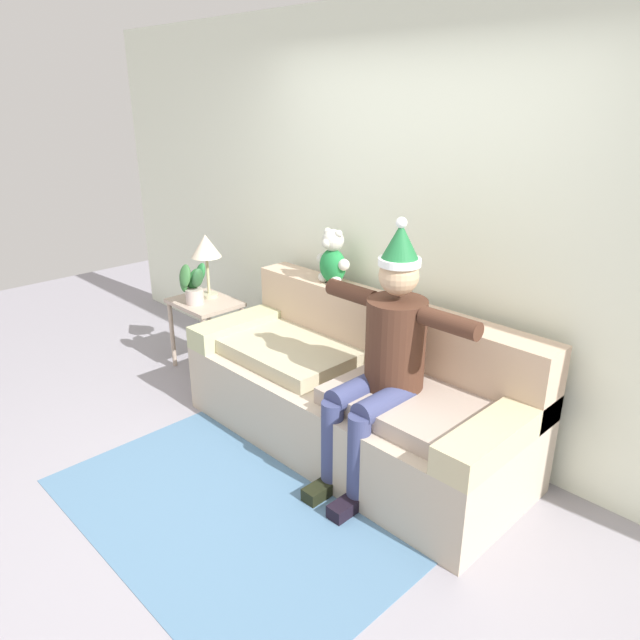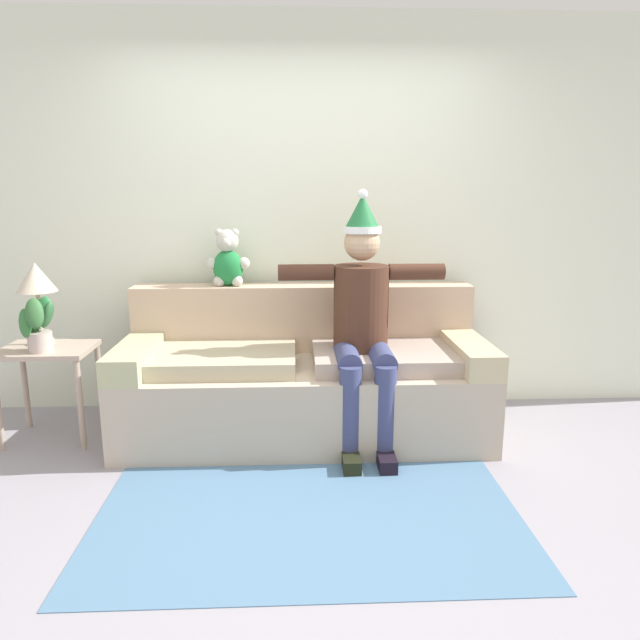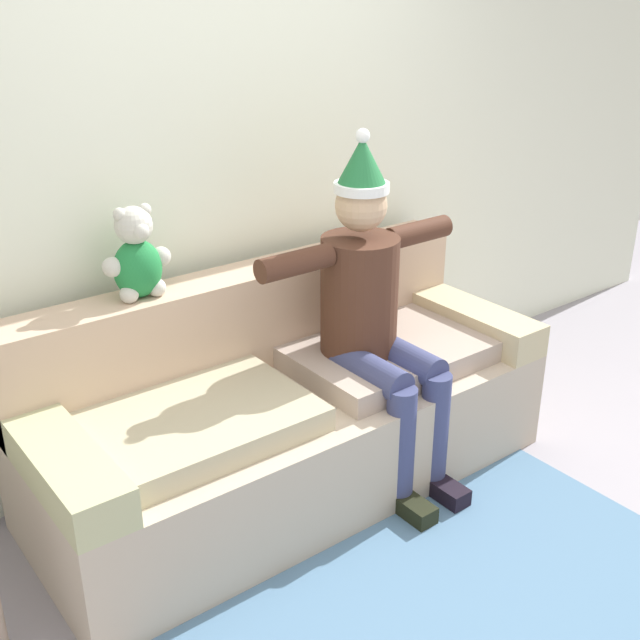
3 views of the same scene
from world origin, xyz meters
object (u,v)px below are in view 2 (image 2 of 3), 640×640
(person_seated, at_px, (363,317))
(potted_plant, at_px, (38,324))
(teddy_bear, at_px, (228,260))
(side_table, at_px, (48,363))
(couch, at_px, (304,378))
(table_lamp, at_px, (36,281))

(person_seated, distance_m, potted_plant, 1.94)
(teddy_bear, height_order, side_table, teddy_bear)
(teddy_bear, bearing_deg, potted_plant, -157.93)
(couch, bearing_deg, teddy_bear, 150.33)
(side_table, xyz_separation_m, potted_plant, (0.01, -0.10, 0.27))
(side_table, height_order, table_lamp, table_lamp)
(teddy_bear, bearing_deg, person_seated, -28.14)
(table_lamp, bearing_deg, teddy_bear, 12.62)
(side_table, height_order, potted_plant, potted_plant)
(couch, bearing_deg, person_seated, -25.88)
(couch, bearing_deg, side_table, -177.93)
(couch, xyz_separation_m, teddy_bear, (-0.50, 0.28, 0.74))
(person_seated, xyz_separation_m, table_lamp, (-2.00, 0.20, 0.20))
(person_seated, xyz_separation_m, potted_plant, (-1.94, 0.02, -0.03))
(couch, distance_m, side_table, 1.60)
(person_seated, xyz_separation_m, side_table, (-1.95, 0.11, -0.30))
(person_seated, xyz_separation_m, teddy_bear, (-0.85, 0.46, 0.30))
(teddy_bear, xyz_separation_m, table_lamp, (-1.15, -0.26, -0.09))
(side_table, xyz_separation_m, table_lamp, (-0.06, 0.08, 0.50))
(person_seated, relative_size, table_lamp, 3.01)
(side_table, bearing_deg, person_seated, -3.35)
(table_lamp, bearing_deg, potted_plant, -70.81)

